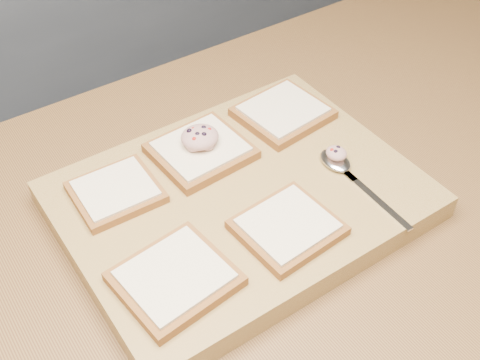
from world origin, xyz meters
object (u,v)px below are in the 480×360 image
object	(u,v)px
cutting_board	(240,200)
spoon	(341,166)
bread_far_center	(201,150)
tuna_salad_dollop	(200,137)

from	to	relation	value
cutting_board	spoon	world-z (taller)	spoon
bread_far_center	spoon	xyz separation A→B (m)	(0.15, -0.14, -0.00)
tuna_salad_dollop	spoon	size ratio (longest dim) A/B	0.31
cutting_board	tuna_salad_dollop	xyz separation A→B (m)	(-0.00, 0.10, 0.05)
bread_far_center	spoon	world-z (taller)	bread_far_center
tuna_salad_dollop	bread_far_center	bearing A→B (deg)	-112.02
cutting_board	bread_far_center	xyz separation A→B (m)	(-0.01, 0.09, 0.03)
tuna_salad_dollop	spoon	bearing A→B (deg)	-43.78
cutting_board	tuna_salad_dollop	bearing A→B (deg)	92.64
cutting_board	spoon	distance (m)	0.15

